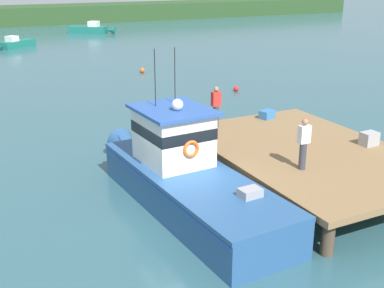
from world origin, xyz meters
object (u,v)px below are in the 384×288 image
(moored_boat_outer_mooring, at_px, (15,44))
(moored_boat_mid_harbor, at_px, (91,29))
(crate_stack_mid_dock, at_px, (267,114))
(mooring_buoy_channel_marker, at_px, (236,89))
(crate_single_by_cleat, at_px, (369,139))
(deckhand_by_the_boat, at_px, (304,143))
(mooring_buoy_spare_mooring, at_px, (142,70))
(main_fishing_boat, at_px, (183,174))
(deckhand_further_back, at_px, (216,106))

(moored_boat_outer_mooring, xyz_separation_m, moored_boat_mid_harbor, (9.86, 8.33, 0.09))
(crate_stack_mid_dock, relative_size, mooring_buoy_channel_marker, 1.79)
(crate_single_by_cleat, relative_size, moored_boat_mid_harbor, 0.12)
(deckhand_by_the_boat, xyz_separation_m, mooring_buoy_spare_mooring, (3.45, 22.61, -1.88))
(moored_boat_outer_mooring, relative_size, moored_boat_mid_harbor, 0.83)
(main_fishing_boat, bearing_deg, moored_boat_outer_mooring, 89.56)
(main_fishing_boat, xyz_separation_m, moored_boat_outer_mooring, (0.29, 38.09, -0.60))
(deckhand_further_back, bearing_deg, deckhand_by_the_boat, -87.41)
(main_fishing_boat, relative_size, crate_stack_mid_dock, 16.48)
(crate_single_by_cleat, distance_m, mooring_buoy_channel_marker, 14.03)
(main_fishing_boat, height_order, mooring_buoy_channel_marker, main_fishing_boat)
(crate_single_by_cleat, distance_m, moored_boat_mid_harbor, 47.51)
(deckhand_by_the_boat, bearing_deg, moored_boat_mid_harbor, 81.88)
(crate_stack_mid_dock, height_order, moored_boat_mid_harbor, crate_stack_mid_dock)
(moored_boat_mid_harbor, bearing_deg, crate_single_by_cleat, -93.99)
(deckhand_by_the_boat, height_order, mooring_buoy_channel_marker, deckhand_by_the_boat)
(moored_boat_outer_mooring, distance_m, mooring_buoy_spare_mooring, 18.36)
(deckhand_by_the_boat, bearing_deg, crate_single_by_cleat, 11.77)
(main_fishing_boat, xyz_separation_m, crate_stack_mid_dock, (5.57, 3.47, 0.36))
(main_fishing_boat, relative_size, deckhand_by_the_boat, 6.07)
(deckhand_by_the_boat, distance_m, moored_boat_outer_mooring, 39.94)
(crate_stack_mid_dock, xyz_separation_m, mooring_buoy_channel_marker, (4.18, 9.24, -1.20))
(deckhand_by_the_boat, height_order, mooring_buoy_spare_mooring, deckhand_by_the_boat)
(crate_single_by_cleat, distance_m, deckhand_by_the_boat, 3.69)
(crate_stack_mid_dock, bearing_deg, moored_boat_mid_harbor, 83.91)
(main_fishing_boat, height_order, crate_stack_mid_dock, main_fishing_boat)
(crate_stack_mid_dock, height_order, deckhand_further_back, deckhand_further_back)
(crate_single_by_cleat, bearing_deg, moored_boat_outer_mooring, 99.52)
(crate_stack_mid_dock, bearing_deg, mooring_buoy_channel_marker, 65.63)
(deckhand_by_the_boat, relative_size, mooring_buoy_spare_mooring, 4.48)
(crate_single_by_cleat, bearing_deg, mooring_buoy_spare_mooring, 90.27)
(deckhand_by_the_boat, bearing_deg, mooring_buoy_spare_mooring, 81.31)
(main_fishing_boat, distance_m, crate_single_by_cleat, 6.92)
(crate_single_by_cleat, height_order, mooring_buoy_channel_marker, crate_single_by_cleat)
(deckhand_further_back, xyz_separation_m, mooring_buoy_channel_marker, (6.70, 9.34, -1.89))
(crate_single_by_cleat, xyz_separation_m, mooring_buoy_spare_mooring, (-0.10, 21.87, -1.26))
(deckhand_by_the_boat, relative_size, mooring_buoy_channel_marker, 4.87)
(deckhand_by_the_boat, xyz_separation_m, mooring_buoy_channel_marker, (6.47, 14.41, -1.89))
(main_fishing_boat, height_order, moored_boat_outer_mooring, main_fishing_boat)
(mooring_buoy_spare_mooring, bearing_deg, main_fishing_boat, -107.87)
(crate_single_by_cleat, bearing_deg, main_fishing_boat, 171.98)
(crate_stack_mid_dock, xyz_separation_m, moored_boat_outer_mooring, (-5.28, 34.62, -0.97))
(deckhand_further_back, distance_m, moored_boat_mid_harbor, 43.66)
(crate_single_by_cleat, xyz_separation_m, moored_boat_mid_harbor, (3.31, 47.39, -0.94))
(crate_single_by_cleat, bearing_deg, crate_stack_mid_dock, 106.01)
(deckhand_further_back, xyz_separation_m, moored_boat_mid_harbor, (7.09, 43.05, -1.57))
(mooring_buoy_spare_mooring, bearing_deg, moored_boat_mid_harbor, 82.39)
(crate_stack_mid_dock, distance_m, mooring_buoy_spare_mooring, 17.51)
(main_fishing_boat, bearing_deg, moored_boat_mid_harbor, 77.67)
(crate_stack_mid_dock, bearing_deg, moored_boat_outer_mooring, 98.67)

